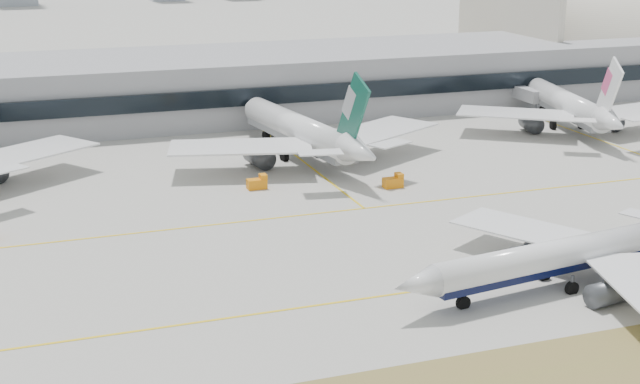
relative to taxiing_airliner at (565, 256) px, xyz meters
name	(u,v)px	position (x,y,z in m)	size (l,w,h in m)	color
ground	(296,292)	(-34.08, 9.53, -4.17)	(3000.00, 3000.00, 0.00)	#A6A39B
taxiing_airliner	(565,256)	(0.00, 0.00, 0.00)	(51.42, 44.33, 17.30)	white
widebody_cathay	(302,133)	(-12.02, 73.77, 1.48)	(59.12, 58.35, 21.27)	white
widebody_china_air	(570,107)	(55.11, 79.61, 1.19)	(55.22, 54.93, 20.16)	white
terminal	(152,88)	(-34.08, 124.36, 3.33)	(280.00, 43.10, 15.00)	gray
hangar	(625,72)	(120.48, 144.53, -4.03)	(91.00, 60.00, 60.00)	beige
gse_c	(394,182)	(-2.60, 49.43, -3.12)	(3.55, 2.00, 2.60)	orange
gse_extra	(258,183)	(-26.13, 56.77, -3.12)	(3.55, 2.00, 2.60)	orange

